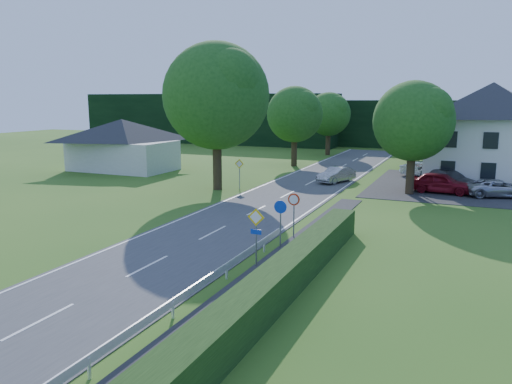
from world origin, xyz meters
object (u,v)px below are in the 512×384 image
at_px(parked_car_silver_a, 424,170).
at_px(parked_car_silver_b, 499,188).
at_px(streetlight, 410,134).
at_px(parasol, 422,173).
at_px(moving_car, 336,175).
at_px(parked_car_red, 441,183).
at_px(motorcycle, 337,172).
at_px(parked_car_grey, 449,179).

relative_size(parked_car_silver_a, parked_car_silver_b, 0.92).
distance_m(streetlight, parasol, 5.05).
relative_size(moving_car, parked_car_red, 0.86).
height_order(moving_car, parked_car_red, parked_car_red).
bearing_deg(streetlight, parasol, 76.24).
height_order(parked_car_red, parasol, parasol).
xyz_separation_m(motorcycle, parasol, (7.48, 0.14, 0.30)).
xyz_separation_m(moving_car, parked_car_silver_b, (12.72, -1.66, -0.02)).
xyz_separation_m(parked_car_silver_a, parked_car_grey, (2.36, -5.26, 0.04)).
height_order(parked_car_grey, parked_car_silver_b, parked_car_grey).
bearing_deg(parked_car_grey, parked_car_silver_a, 62.34).
height_order(parked_car_silver_a, parked_car_grey, parked_car_grey).
distance_m(moving_car, motorcycle, 2.41).
height_order(streetlight, moving_car, streetlight).
bearing_deg(parked_car_silver_a, parked_car_silver_b, -126.48).
bearing_deg(parked_car_silver_b, moving_car, 65.29).
height_order(motorcycle, parasol, parasol).
relative_size(parked_car_silver_a, parasol, 2.25).
xyz_separation_m(streetlight, parked_car_red, (2.60, -0.66, -3.63)).
bearing_deg(parked_car_silver_a, parked_car_red, -150.47).
bearing_deg(streetlight, parked_car_red, -14.15).
bearing_deg(parasol, parked_car_silver_b, -35.51).
relative_size(parked_car_silver_b, parasol, 2.44).
distance_m(parked_car_red, parked_car_silver_b, 4.06).
bearing_deg(motorcycle, parked_car_silver_a, 24.18).
height_order(parked_car_red, parked_car_grey, parked_car_red).
bearing_deg(motorcycle, streetlight, -28.98).
xyz_separation_m(parked_car_silver_a, parasol, (0.11, -3.52, 0.15)).
relative_size(motorcycle, parked_car_silver_b, 0.46).
xyz_separation_m(streetlight, parked_car_silver_a, (0.74, 7.00, -3.71)).
height_order(streetlight, parked_car_silver_b, streetlight).
bearing_deg(parked_car_silver_a, parked_car_grey, -139.97).
bearing_deg(motorcycle, moving_car, -78.76).
bearing_deg(streetlight, parked_car_silver_a, 83.95).
xyz_separation_m(parked_car_silver_b, parasol, (-5.81, 4.14, 0.21)).
xyz_separation_m(parked_car_silver_a, parked_car_silver_b, (5.92, -7.66, -0.06)).
bearing_deg(moving_car, parked_car_red, 10.81).
bearing_deg(motorcycle, parked_car_red, -25.65).
bearing_deg(parked_car_red, streetlight, 81.67).
bearing_deg(moving_car, parasol, 41.35).
bearing_deg(parked_car_red, motorcycle, 72.43).
xyz_separation_m(streetlight, parked_car_grey, (3.10, 1.74, -3.67)).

